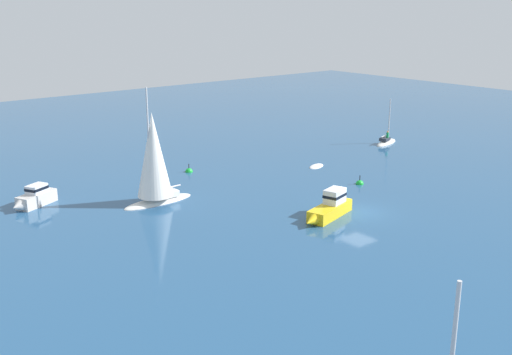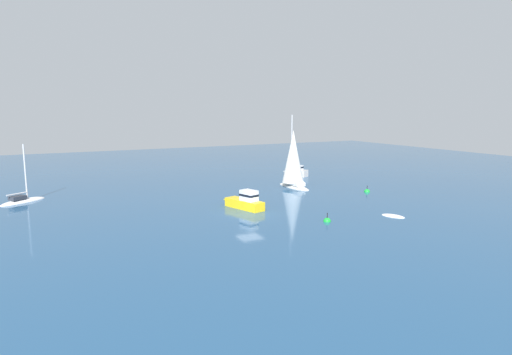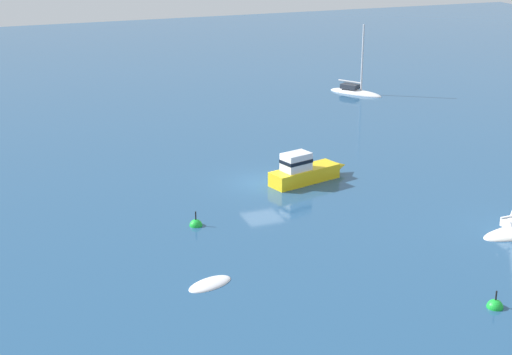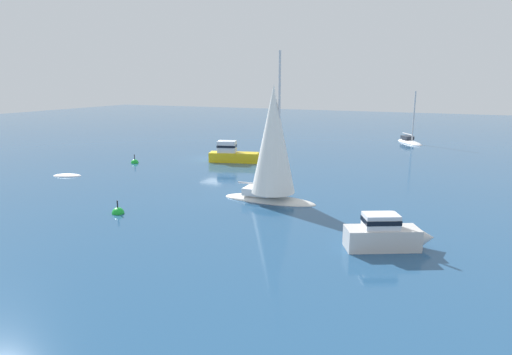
% 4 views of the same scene
% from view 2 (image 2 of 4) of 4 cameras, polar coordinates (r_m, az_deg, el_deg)
% --- Properties ---
extents(ground_plane, '(160.00, 160.00, 0.00)m').
position_cam_2_polar(ground_plane, '(47.15, -0.81, -4.73)').
color(ground_plane, navy).
extents(sailboat, '(4.47, 5.59, 7.30)m').
position_cam_2_polar(sailboat, '(59.96, -27.67, -2.65)').
color(sailboat, white).
rests_on(sailboat, ground).
extents(motor_cruiser, '(4.56, 3.09, 1.82)m').
position_cam_2_polar(motor_cruiser, '(73.68, 5.04, 0.77)').
color(motor_cruiser, silver).
rests_on(motor_cruiser, ground).
extents(ketch, '(6.80, 3.13, 10.50)m').
position_cam_2_polar(ketch, '(63.03, 4.80, 2.14)').
color(ketch, silver).
rests_on(ketch, ground).
extents(skiff, '(2.75, 2.01, 0.38)m').
position_cam_2_polar(skiff, '(48.43, 17.12, -4.76)').
color(skiff, white).
rests_on(skiff, ground).
extents(cabin_cruiser, '(6.35, 2.90, 2.17)m').
position_cam_2_polar(cabin_cruiser, '(49.80, -1.57, -3.07)').
color(cabin_cruiser, yellow).
rests_on(cabin_cruiser, ground).
extents(channel_buoy, '(0.76, 0.76, 1.27)m').
position_cam_2_polar(channel_buoy, '(44.79, 9.08, -5.57)').
color(channel_buoy, green).
rests_on(channel_buoy, ground).
extents(mooring_buoy, '(0.78, 0.78, 1.24)m').
position_cam_2_polar(mooring_buoy, '(61.40, 14.00, -1.79)').
color(mooring_buoy, green).
rests_on(mooring_buoy, ground).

